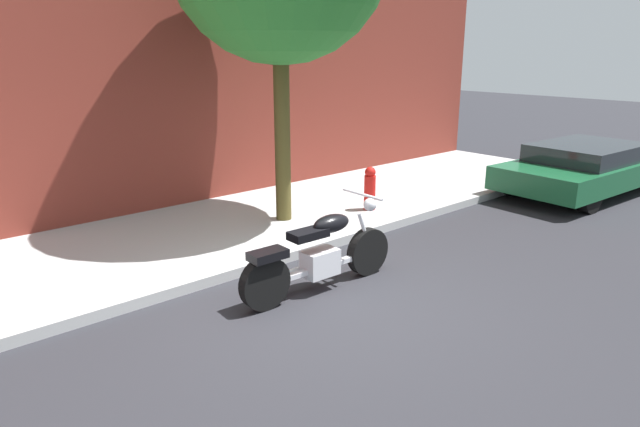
% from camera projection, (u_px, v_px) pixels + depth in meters
% --- Properties ---
extents(ground_plane, '(60.00, 60.00, 0.00)m').
position_uv_depth(ground_plane, '(331.00, 304.00, 6.50)').
color(ground_plane, '#28282D').
extents(sidewalk, '(18.01, 3.28, 0.14)m').
position_uv_depth(sidewalk, '(200.00, 236.00, 8.64)').
color(sidewalk, '#B1B1B1').
rests_on(sidewalk, ground).
extents(motorcycle, '(2.25, 0.70, 1.13)m').
position_uv_depth(motorcycle, '(320.00, 256.00, 6.76)').
color(motorcycle, black).
rests_on(motorcycle, ground).
extents(parked_car_green, '(4.41, 2.08, 1.03)m').
position_uv_depth(parked_car_green, '(587.00, 167.00, 11.34)').
color(parked_car_green, black).
rests_on(parked_car_green, ground).
extents(fire_hydrant, '(0.20, 0.20, 0.91)m').
position_uv_depth(fire_hydrant, '(370.00, 192.00, 9.73)').
color(fire_hydrant, red).
rests_on(fire_hydrant, ground).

